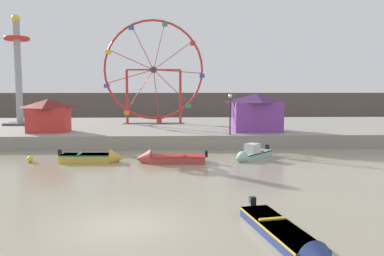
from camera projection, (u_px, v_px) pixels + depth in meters
The scene contains 13 objects.
ground_plane at pixel (125, 225), 14.29m from camera, with size 240.00×240.00×0.00m, color gray.
quay_promenade at pixel (159, 130), 42.45m from camera, with size 110.00×21.13×1.15m, color gray.
distant_town_skyline at pixel (165, 106), 64.47m from camera, with size 140.00×3.00×4.40m, color #564C47.
motorboat_mustard_yellow at pixel (96, 158), 26.68m from camera, with size 4.52×1.39×1.21m.
motorboat_navy_blue at pixel (294, 242), 12.19m from camera, with size 2.16×6.00×1.07m.
motorboat_seafoam at pixel (251, 155), 27.75m from camera, with size 3.59×3.77×1.36m.
motorboat_faded_red at pixel (164, 159), 26.47m from camera, with size 4.94×1.63×1.42m.
ferris_wheel_red_frame at pixel (154, 72), 42.92m from camera, with size 11.18×1.20×11.51m.
drop_tower_steel_tower at pixel (18, 69), 41.59m from camera, with size 2.80×2.80×11.75m.
carnival_booth_red_striped at pixel (49, 115), 34.82m from camera, with size 3.88×2.88×2.98m.
carnival_booth_purple_stall at pixel (257, 112), 35.46m from camera, with size 4.73×3.73×3.46m.
promenade_lamp_near at pixel (230, 108), 32.47m from camera, with size 0.32×0.32×3.46m.
mooring_buoy_orange at pixel (30, 159), 26.51m from camera, with size 0.44×0.44×0.44m, color yellow.
Camera 1 is at (1.90, -13.95, 5.00)m, focal length 36.23 mm.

